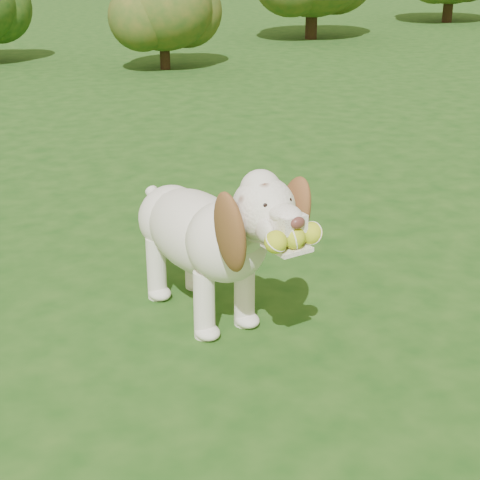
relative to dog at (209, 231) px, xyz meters
name	(u,v)px	position (x,y,z in m)	size (l,w,h in m)	color
ground	(137,307)	(-0.30, 0.24, -0.45)	(80.00, 80.00, 0.00)	#184313
dog	(209,231)	(0.00, 0.00, 0.00)	(0.61, 1.31, 0.85)	white
shrub_c	(163,8)	(1.80, 7.38, 0.39)	(1.39, 1.39, 1.44)	#382314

